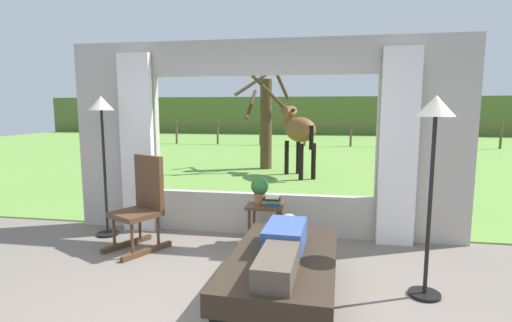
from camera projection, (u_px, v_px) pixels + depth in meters
name	position (u px, v px, depth m)	size (l,w,h in m)	color
back_wall_with_window	(262.00, 141.00, 5.08)	(5.20, 0.12, 2.55)	#ADA599
curtain_panel_left	(137.00, 144.00, 5.23)	(0.44, 0.10, 2.40)	silver
curtain_panel_right	(398.00, 148.00, 4.66)	(0.44, 0.10, 2.40)	silver
outdoor_pasture_lawn	(303.00, 149.00, 15.89)	(36.00, 21.68, 0.02)	olive
distant_hill_ridge	(311.00, 116.00, 25.34)	(36.00, 2.00, 2.40)	#52672F
recliner_sofa	(283.00, 276.00, 3.40)	(0.98, 1.74, 0.42)	black
reclining_person	(283.00, 245.00, 3.31)	(0.37, 1.44, 0.22)	#334C8C
rocking_chair	(142.00, 204.00, 4.64)	(0.73, 0.82, 1.12)	#4C331E
side_table	(265.00, 212.00, 4.73)	(0.44, 0.44, 0.52)	#4C331E
potted_plant	(260.00, 188.00, 4.76)	(0.22, 0.22, 0.32)	#9E6042
book_stack	(272.00, 201.00, 4.64)	(0.21, 0.16, 0.12)	#23478C
floor_lamp_left	(102.00, 124.00, 4.97)	(0.32, 0.32, 1.84)	black
floor_lamp_right	(434.00, 136.00, 3.30)	(0.32, 0.32, 1.79)	black
horse	(299.00, 130.00, 9.38)	(1.19, 1.74, 1.73)	brown
pasture_tree	(266.00, 119.00, 10.57)	(1.60, 1.58, 2.92)	#4C3823
pasture_fence_line	(305.00, 129.00, 17.18)	(16.10, 0.10, 1.10)	brown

